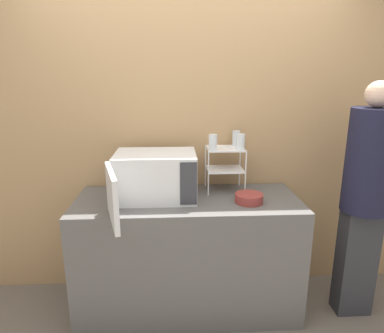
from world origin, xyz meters
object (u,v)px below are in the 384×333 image
at_px(glass_back_right, 236,138).
at_px(bowl, 249,198).
at_px(person, 366,190).
at_px(microwave, 154,177).
at_px(glass_front_left, 213,142).
at_px(glass_front_right, 241,142).
at_px(dish_rack, 225,160).

relative_size(glass_back_right, bowl, 0.59).
bearing_deg(person, microwave, 174.26).
xyz_separation_m(glass_back_right, bowl, (0.04, -0.36, -0.37)).
height_order(glass_front_left, glass_back_right, same).
bearing_deg(glass_front_right, glass_front_left, -179.46).
bearing_deg(bowl, dish_rack, 116.19).
xyz_separation_m(bowl, person, (0.83, -0.04, 0.06)).
height_order(microwave, dish_rack, dish_rack).
xyz_separation_m(dish_rack, glass_back_right, (0.10, 0.08, 0.15)).
relative_size(glass_front_right, bowl, 0.59).
bearing_deg(microwave, person, -5.74).
relative_size(dish_rack, bowl, 1.71).
xyz_separation_m(dish_rack, glass_front_left, (-0.11, -0.08, 0.15)).
bearing_deg(dish_rack, glass_front_left, -144.33).
bearing_deg(microwave, glass_front_left, 11.53).
relative_size(microwave, person, 0.49).
bearing_deg(microwave, dish_rack, 16.91).
xyz_separation_m(microwave, glass_back_right, (0.64, 0.24, 0.23)).
relative_size(dish_rack, person, 0.20).
height_order(bowl, person, person).
xyz_separation_m(microwave, dish_rack, (0.54, 0.16, 0.08)).
xyz_separation_m(glass_front_left, glass_front_right, (0.21, 0.00, 0.00)).
xyz_separation_m(microwave, glass_front_right, (0.64, 0.09, 0.23)).
bearing_deg(person, glass_back_right, 155.48).
xyz_separation_m(dish_rack, glass_front_right, (0.10, -0.07, 0.15)).
relative_size(microwave, dish_rack, 2.51).
xyz_separation_m(dish_rack, person, (0.96, -0.32, -0.16)).
relative_size(microwave, glass_front_left, 7.27).
bearing_deg(glass_front_left, glass_front_right, 0.54).
bearing_deg(glass_front_left, microwave, -168.47).
relative_size(microwave, glass_front_right, 7.27).
bearing_deg(bowl, microwave, 170.59).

